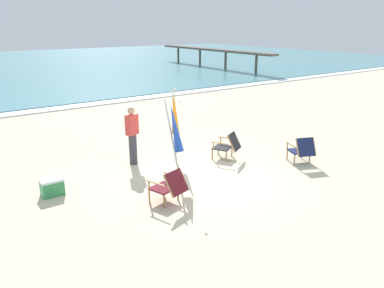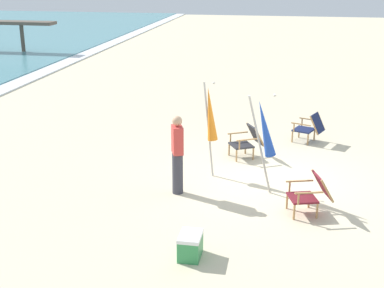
{
  "view_description": "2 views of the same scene",
  "coord_description": "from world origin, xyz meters",
  "px_view_note": "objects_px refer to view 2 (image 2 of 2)",
  "views": [
    {
      "loc": [
        -5.37,
        -7.1,
        3.77
      ],
      "look_at": [
        0.43,
        1.05,
        0.54
      ],
      "focal_mm": 35.0,
      "sensor_mm": 36.0,
      "label": 1
    },
    {
      "loc": [
        -10.83,
        -0.23,
        4.42
      ],
      "look_at": [
        0.4,
        1.84,
        0.59
      ],
      "focal_mm": 50.0,
      "sensor_mm": 36.0,
      "label": 2
    }
  ],
  "objects_px": {
    "person_near_chairs": "(177,154)",
    "cooler_box": "(190,245)",
    "umbrella_furled_orange": "(210,115)",
    "umbrella_furled_blue": "(265,130)",
    "beach_chair_back_right": "(312,192)",
    "beach_chair_front_right": "(310,127)",
    "beach_chair_mid_center": "(248,140)"
  },
  "relations": [
    {
      "from": "beach_chair_front_right",
      "to": "person_near_chairs",
      "type": "relative_size",
      "value": 0.55
    },
    {
      "from": "umbrella_furled_blue",
      "to": "person_near_chairs",
      "type": "bearing_deg",
      "value": 100.33
    },
    {
      "from": "person_near_chairs",
      "to": "beach_chair_back_right",
      "type": "bearing_deg",
      "value": -100.02
    },
    {
      "from": "beach_chair_back_right",
      "to": "umbrella_furled_orange",
      "type": "relative_size",
      "value": 0.42
    },
    {
      "from": "person_near_chairs",
      "to": "cooler_box",
      "type": "distance_m",
      "value": 2.62
    },
    {
      "from": "beach_chair_back_right",
      "to": "umbrella_furled_blue",
      "type": "relative_size",
      "value": 0.43
    },
    {
      "from": "umbrella_furled_blue",
      "to": "person_near_chairs",
      "type": "relative_size",
      "value": 1.27
    },
    {
      "from": "beach_chair_mid_center",
      "to": "umbrella_furled_orange",
      "type": "relative_size",
      "value": 0.44
    },
    {
      "from": "beach_chair_mid_center",
      "to": "umbrella_furled_blue",
      "type": "relative_size",
      "value": 0.45
    },
    {
      "from": "umbrella_furled_orange",
      "to": "cooler_box",
      "type": "xyz_separation_m",
      "value": [
        -3.51,
        -0.22,
        -1.19
      ]
    },
    {
      "from": "beach_chair_mid_center",
      "to": "umbrella_furled_blue",
      "type": "height_order",
      "value": "umbrella_furled_blue"
    },
    {
      "from": "umbrella_furled_orange",
      "to": "umbrella_furled_blue",
      "type": "relative_size",
      "value": 1.02
    },
    {
      "from": "umbrella_furled_orange",
      "to": "cooler_box",
      "type": "height_order",
      "value": "umbrella_furled_orange"
    },
    {
      "from": "beach_chair_back_right",
      "to": "umbrella_furled_blue",
      "type": "height_order",
      "value": "umbrella_furled_blue"
    },
    {
      "from": "umbrella_furled_orange",
      "to": "beach_chair_mid_center",
      "type": "bearing_deg",
      "value": -28.01
    },
    {
      "from": "beach_chair_mid_center",
      "to": "umbrella_furled_orange",
      "type": "xyz_separation_m",
      "value": [
        -1.35,
        0.72,
        0.96
      ]
    },
    {
      "from": "beach_chair_back_right",
      "to": "beach_chair_front_right",
      "type": "distance_m",
      "value": 4.31
    },
    {
      "from": "cooler_box",
      "to": "beach_chair_front_right",
      "type": "bearing_deg",
      "value": -17.64
    },
    {
      "from": "cooler_box",
      "to": "umbrella_furled_orange",
      "type": "bearing_deg",
      "value": 3.62
    },
    {
      "from": "person_near_chairs",
      "to": "beach_chair_front_right",
      "type": "bearing_deg",
      "value": -35.23
    },
    {
      "from": "beach_chair_back_right",
      "to": "beach_chair_mid_center",
      "type": "height_order",
      "value": "beach_chair_mid_center"
    },
    {
      "from": "umbrella_furled_orange",
      "to": "person_near_chairs",
      "type": "xyz_separation_m",
      "value": [
        -1.07,
        0.5,
        -0.55
      ]
    },
    {
      "from": "beach_chair_back_right",
      "to": "person_near_chairs",
      "type": "relative_size",
      "value": 0.55
    },
    {
      "from": "beach_chair_back_right",
      "to": "umbrella_furled_orange",
      "type": "distance_m",
      "value": 2.81
    },
    {
      "from": "beach_chair_back_right",
      "to": "umbrella_furled_orange",
      "type": "bearing_deg",
      "value": 54.32
    },
    {
      "from": "beach_chair_mid_center",
      "to": "beach_chair_front_right",
      "type": "xyz_separation_m",
      "value": [
        1.43,
        -1.5,
        0.0
      ]
    },
    {
      "from": "beach_chair_back_right",
      "to": "umbrella_furled_blue",
      "type": "bearing_deg",
      "value": 50.69
    },
    {
      "from": "umbrella_furled_blue",
      "to": "beach_chair_back_right",
      "type": "bearing_deg",
      "value": -129.31
    },
    {
      "from": "umbrella_furled_blue",
      "to": "person_near_chairs",
      "type": "xyz_separation_m",
      "value": [
        -0.31,
        1.69,
        -0.52
      ]
    },
    {
      "from": "beach_chair_front_right",
      "to": "person_near_chairs",
      "type": "distance_m",
      "value": 4.73
    },
    {
      "from": "beach_chair_back_right",
      "to": "beach_chair_mid_center",
      "type": "distance_m",
      "value": 3.22
    },
    {
      "from": "beach_chair_back_right",
      "to": "cooler_box",
      "type": "xyz_separation_m",
      "value": [
        -1.97,
        1.92,
        -0.22
      ]
    }
  ]
}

